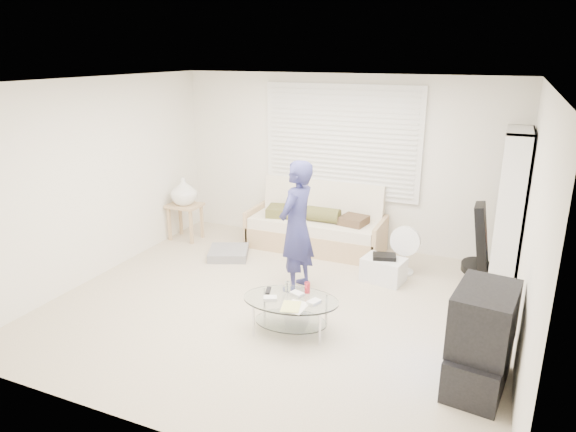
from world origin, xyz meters
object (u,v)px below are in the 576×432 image
at_px(tv_unit, 481,340).
at_px(bookshelf, 510,209).
at_px(coffee_table, 291,305).
at_px(futon_sofa, 316,227).

bearing_deg(tv_unit, bookshelf, 86.95).
bearing_deg(coffee_table, bookshelf, 47.62).
distance_m(bookshelf, coffee_table, 2.99).
relative_size(bookshelf, tv_unit, 2.11).
height_order(futon_sofa, tv_unit, futon_sofa).
distance_m(futon_sofa, coffee_table, 2.42).
xyz_separation_m(bookshelf, coffee_table, (-1.97, -2.16, -0.67)).
height_order(tv_unit, coffee_table, tv_unit).
xyz_separation_m(futon_sofa, coffee_table, (0.59, -2.35, -0.02)).
xyz_separation_m(futon_sofa, tv_unit, (2.43, -2.54, 0.13)).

